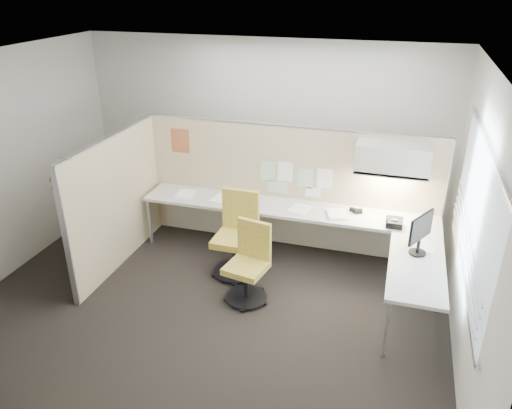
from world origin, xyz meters
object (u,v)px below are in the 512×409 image
(desk, at_px, (308,223))
(monitor, at_px, (421,232))
(chair_left, at_px, (249,265))
(chair_right, at_px, (237,237))
(phone, at_px, (394,223))

(desk, distance_m, monitor, 1.56)
(desk, xyz_separation_m, chair_left, (-0.51, -0.98, -0.15))
(desk, relative_size, chair_right, 3.68)
(chair_left, distance_m, chair_right, 0.61)
(chair_left, height_order, chair_right, chair_right)
(monitor, relative_size, phone, 2.32)
(desk, bearing_deg, chair_left, -117.70)
(chair_left, bearing_deg, chair_right, 132.78)
(desk, xyz_separation_m, chair_right, (-0.84, -0.46, -0.09))
(chair_left, distance_m, monitor, 1.99)
(chair_left, bearing_deg, phone, 41.45)
(monitor, xyz_separation_m, phone, (-0.29, 0.61, -0.23))
(monitor, bearing_deg, desk, 93.63)
(chair_right, distance_m, monitor, 2.27)
(desk, distance_m, chair_right, 0.96)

